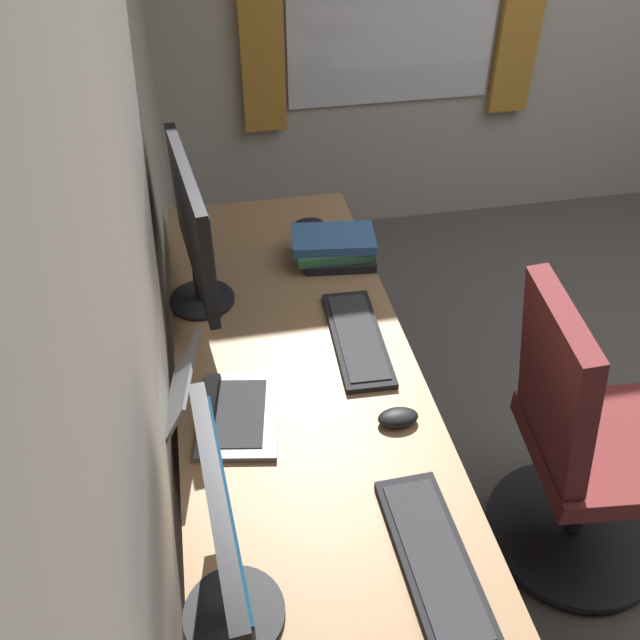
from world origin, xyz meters
TOP-DOWN VIEW (x-y plane):
  - wall_back at (0.00, 2.10)m, footprint 4.41×0.10m
  - desk at (-0.06, 1.70)m, footprint 2.02×0.66m
  - drawer_pedestal at (-0.11, 1.72)m, footprint 0.40×0.51m
  - monitor_primary at (0.36, 1.93)m, footprint 0.57×0.20m
  - monitor_secondary at (-0.66, 1.93)m, footprint 0.49×0.20m
  - laptop_leftmost at (-0.13, 1.93)m, footprint 0.34×0.33m
  - keyboard_main at (-0.63, 1.52)m, footprint 0.42×0.15m
  - keyboard_spare at (0.09, 1.51)m, footprint 0.43×0.16m
  - mouse_main at (-0.24, 1.48)m, footprint 0.06×0.10m
  - mouse_spare at (0.72, 1.54)m, footprint 0.06×0.10m
  - book_stack_near at (0.51, 1.49)m, footprint 0.22×0.29m
  - office_chair at (-0.21, 0.90)m, footprint 0.56×0.57m

SIDE VIEW (x-z plane):
  - drawer_pedestal at x=-0.11m, z-range 0.00..0.69m
  - office_chair at x=-0.21m, z-range -0.03..0.94m
  - desk at x=-0.06m, z-range 0.30..1.03m
  - keyboard_main at x=-0.63m, z-range 0.73..0.75m
  - keyboard_spare at x=0.09m, z-range 0.73..0.75m
  - mouse_main at x=-0.24m, z-range 0.73..0.76m
  - mouse_spare at x=0.72m, z-range 0.73..0.76m
  - laptop_leftmost at x=-0.13m, z-range 0.68..0.87m
  - book_stack_near at x=0.51m, z-range 0.73..0.82m
  - monitor_secondary at x=-0.66m, z-range 0.76..1.16m
  - monitor_primary at x=0.36m, z-range 0.77..1.23m
  - wall_back at x=0.00m, z-range 0.00..2.60m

